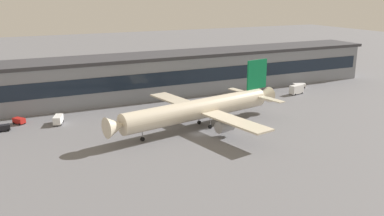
{
  "coord_description": "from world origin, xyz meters",
  "views": [
    {
      "loc": [
        -49.22,
        -98.87,
        38.39
      ],
      "look_at": [
        2.39,
        9.05,
        5.0
      ],
      "focal_mm": 39.25,
      "sensor_mm": 36.0,
      "label": 1
    }
  ],
  "objects_px": {
    "stair_truck": "(296,89)",
    "pushback_tractor": "(299,85)",
    "crew_van": "(58,119)",
    "baggage_tug": "(19,120)",
    "airliner": "(200,109)",
    "follow_me_car": "(1,128)"
  },
  "relations": [
    {
      "from": "crew_van",
      "to": "baggage_tug",
      "type": "bearing_deg",
      "value": 154.91
    },
    {
      "from": "stair_truck",
      "to": "pushback_tractor",
      "type": "bearing_deg",
      "value": 45.21
    },
    {
      "from": "airliner",
      "to": "follow_me_car",
      "type": "distance_m",
      "value": 56.79
    },
    {
      "from": "crew_van",
      "to": "baggage_tug",
      "type": "distance_m",
      "value": 11.79
    },
    {
      "from": "baggage_tug",
      "to": "stair_truck",
      "type": "bearing_deg",
      "value": -3.31
    },
    {
      "from": "pushback_tractor",
      "to": "stair_truck",
      "type": "bearing_deg",
      "value": -134.79
    },
    {
      "from": "pushback_tractor",
      "to": "crew_van",
      "type": "bearing_deg",
      "value": -175.44
    },
    {
      "from": "crew_van",
      "to": "follow_me_car",
      "type": "xyz_separation_m",
      "value": [
        -15.69,
        -0.43,
        -0.37
      ]
    },
    {
      "from": "pushback_tractor",
      "to": "crew_van",
      "type": "xyz_separation_m",
      "value": [
        -97.07,
        -7.74,
        0.41
      ]
    },
    {
      "from": "airliner",
      "to": "crew_van",
      "type": "distance_m",
      "value": 42.84
    },
    {
      "from": "crew_van",
      "to": "follow_me_car",
      "type": "height_order",
      "value": "crew_van"
    },
    {
      "from": "pushback_tractor",
      "to": "stair_truck",
      "type": "xyz_separation_m",
      "value": [
        -8.42,
        -8.49,
        0.93
      ]
    },
    {
      "from": "follow_me_car",
      "to": "crew_van",
      "type": "bearing_deg",
      "value": 1.57
    },
    {
      "from": "airliner",
      "to": "pushback_tractor",
      "type": "bearing_deg",
      "value": 25.79
    },
    {
      "from": "baggage_tug",
      "to": "crew_van",
      "type": "bearing_deg",
      "value": -25.09
    },
    {
      "from": "follow_me_car",
      "to": "baggage_tug",
      "type": "relative_size",
      "value": 1.11
    },
    {
      "from": "pushback_tractor",
      "to": "follow_me_car",
      "type": "bearing_deg",
      "value": -175.86
    },
    {
      "from": "follow_me_car",
      "to": "stair_truck",
      "type": "distance_m",
      "value": 104.35
    },
    {
      "from": "crew_van",
      "to": "stair_truck",
      "type": "xyz_separation_m",
      "value": [
        88.65,
        -0.74,
        0.52
      ]
    },
    {
      "from": "airliner",
      "to": "crew_van",
      "type": "bearing_deg",
      "value": 150.0
    },
    {
      "from": "pushback_tractor",
      "to": "baggage_tug",
      "type": "bearing_deg",
      "value": -178.54
    },
    {
      "from": "follow_me_car",
      "to": "baggage_tug",
      "type": "xyz_separation_m",
      "value": [
        5.02,
        5.43,
        -0.0
      ]
    }
  ]
}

